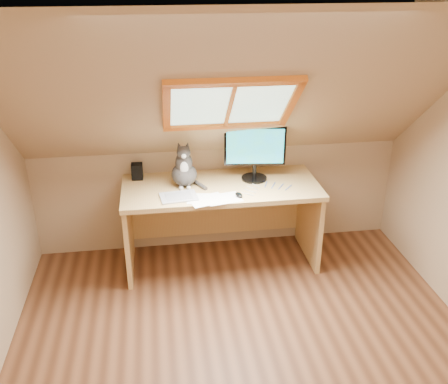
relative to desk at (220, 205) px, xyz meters
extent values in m
plane|color=brown|center=(0.02, -1.45, -0.56)|extent=(3.50, 3.50, 0.00)
cube|color=tan|center=(0.02, 0.30, -0.06)|extent=(3.50, 0.02, 1.00)
cube|color=silver|center=(0.02, -2.23, 1.84)|extent=(3.50, 1.95, 0.02)
cube|color=tan|center=(0.02, -0.48, 1.14)|extent=(3.50, 1.56, 1.41)
cube|color=#B2E0CC|center=(0.02, -0.40, 1.07)|extent=(0.90, 0.53, 0.48)
cube|color=#CE6613|center=(0.02, -0.40, 1.07)|extent=(1.02, 0.64, 0.59)
cube|color=tan|center=(0.00, -0.07, 0.21)|extent=(1.75, 0.77, 0.04)
cube|color=tan|center=(-0.85, -0.07, -0.19)|extent=(0.04, 0.69, 0.76)
cube|color=tan|center=(0.85, -0.07, -0.19)|extent=(0.04, 0.69, 0.76)
cube|color=tan|center=(0.00, 0.28, -0.19)|extent=(1.65, 0.03, 0.53)
cylinder|color=black|center=(0.32, 0.01, 0.25)|extent=(0.23, 0.23, 0.02)
cylinder|color=black|center=(0.32, 0.01, 0.32)|extent=(0.04, 0.04, 0.13)
cube|color=black|center=(0.32, 0.01, 0.56)|extent=(0.55, 0.11, 0.36)
cube|color=blue|center=(0.32, -0.02, 0.56)|extent=(0.50, 0.07, 0.32)
ellipsoid|color=#443F3C|center=(-0.32, -0.01, 0.33)|extent=(0.24, 0.28, 0.20)
ellipsoid|color=#443F3C|center=(-0.32, -0.03, 0.45)|extent=(0.16, 0.16, 0.21)
ellipsoid|color=silver|center=(-0.32, -0.10, 0.43)|extent=(0.07, 0.04, 0.12)
ellipsoid|color=#443F3C|center=(-0.32, -0.08, 0.57)|extent=(0.12, 0.11, 0.11)
sphere|color=silver|center=(-0.32, -0.13, 0.55)|extent=(0.04, 0.04, 0.04)
cone|color=#443F3C|center=(-0.36, -0.06, 0.62)|extent=(0.06, 0.06, 0.07)
cone|color=#443F3C|center=(-0.28, -0.06, 0.62)|extent=(0.06, 0.06, 0.07)
cube|color=black|center=(-0.74, 0.18, 0.31)|extent=(0.10, 0.10, 0.14)
cube|color=#B2B2B7|center=(-0.39, -0.28, 0.24)|extent=(0.33, 0.25, 0.01)
ellipsoid|color=black|center=(0.12, -0.33, 0.25)|extent=(0.07, 0.11, 0.03)
cube|color=white|center=(-0.11, -0.33, 0.24)|extent=(0.33, 0.27, 0.00)
cube|color=white|center=(-0.11, -0.33, 0.24)|extent=(0.32, 0.24, 0.00)
cube|color=white|center=(-0.11, -0.33, 0.24)|extent=(0.35, 0.30, 0.00)
camera|label=1|loc=(-0.55, -4.08, 2.06)|focal=40.00mm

